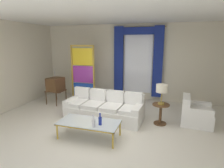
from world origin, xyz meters
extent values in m
plane|color=silver|center=(0.00, 0.00, 0.00)|extent=(16.00, 16.00, 0.00)
cube|color=beige|center=(0.00, 3.06, 1.50)|extent=(8.00, 0.12, 3.00)
cube|color=beige|center=(-3.66, 0.60, 1.50)|extent=(0.12, 7.00, 3.00)
cube|color=white|center=(0.00, 0.80, 3.02)|extent=(8.00, 7.60, 0.04)
cube|color=white|center=(0.37, 2.98, 1.55)|extent=(1.10, 0.02, 2.50)
cylinder|color=gold|center=(0.37, 2.90, 2.86)|extent=(2.00, 0.04, 0.04)
cube|color=navy|center=(-0.40, 2.88, 1.55)|extent=(0.36, 0.12, 2.70)
cube|color=navy|center=(1.14, 2.88, 1.55)|extent=(0.36, 0.12, 2.70)
cube|color=navy|center=(0.37, 2.88, 2.72)|extent=(1.80, 0.10, 0.28)
cube|color=white|center=(-0.26, 0.62, 0.19)|extent=(2.38, 1.06, 0.38)
cube|color=white|center=(-0.24, 0.99, 0.39)|extent=(2.33, 0.36, 0.78)
cube|color=white|center=(0.81, 0.54, 0.28)|extent=(0.26, 0.87, 0.56)
cube|color=white|center=(-1.33, 0.69, 0.28)|extent=(0.26, 0.87, 0.56)
cube|color=white|center=(0.60, 0.51, 0.44)|extent=(0.58, 0.77, 0.12)
cube|color=white|center=(0.63, 0.83, 0.66)|extent=(0.52, 0.18, 0.40)
cube|color=white|center=(0.02, 0.55, 0.44)|extent=(0.58, 0.77, 0.12)
cube|color=white|center=(0.05, 0.87, 0.66)|extent=(0.52, 0.18, 0.40)
cube|color=white|center=(-0.55, 0.59, 0.44)|extent=(0.58, 0.77, 0.12)
cube|color=white|center=(-0.53, 0.91, 0.66)|extent=(0.52, 0.18, 0.40)
cube|color=white|center=(-1.13, 0.63, 0.44)|extent=(0.58, 0.77, 0.12)
cube|color=white|center=(-1.11, 0.95, 0.66)|extent=(0.52, 0.18, 0.40)
cube|color=silver|center=(-0.22, -0.55, 0.40)|extent=(1.48, 0.70, 0.02)
cube|color=gold|center=(-0.22, -0.22, 0.38)|extent=(1.48, 0.04, 0.03)
cube|color=gold|center=(-0.22, -0.88, 0.38)|extent=(1.48, 0.04, 0.03)
cube|color=gold|center=(-0.94, -0.55, 0.38)|extent=(0.04, 0.70, 0.03)
cube|color=gold|center=(0.50, -0.55, 0.38)|extent=(0.04, 0.70, 0.03)
cylinder|color=gold|center=(-0.92, -0.24, 0.19)|extent=(0.04, 0.04, 0.38)
cylinder|color=gold|center=(0.48, -0.24, 0.19)|extent=(0.04, 0.04, 0.38)
cylinder|color=gold|center=(-0.92, -0.86, 0.19)|extent=(0.04, 0.04, 0.38)
cylinder|color=gold|center=(0.48, -0.86, 0.19)|extent=(0.04, 0.04, 0.38)
cylinder|color=silver|center=(0.00, -0.78, 0.51)|extent=(0.08, 0.08, 0.20)
cylinder|color=silver|center=(0.00, -0.78, 0.64)|extent=(0.04, 0.04, 0.06)
sphere|color=silver|center=(0.00, -0.78, 0.69)|extent=(0.05, 0.05, 0.05)
cylinder|color=navy|center=(0.10, -0.63, 0.51)|extent=(0.08, 0.08, 0.19)
cylinder|color=navy|center=(0.10, -0.63, 0.63)|extent=(0.04, 0.04, 0.06)
sphere|color=navy|center=(0.10, -0.63, 0.68)|extent=(0.05, 0.05, 0.05)
cube|color=brown|center=(-2.51, 1.53, 0.50)|extent=(0.62, 0.54, 0.03)
cylinder|color=brown|center=(-2.78, 1.28, 0.25)|extent=(0.04, 0.04, 0.50)
cylinder|color=brown|center=(-2.71, 1.84, 0.25)|extent=(0.04, 0.04, 0.50)
cylinder|color=brown|center=(-2.31, 1.22, 0.25)|extent=(0.04, 0.04, 0.50)
cylinder|color=brown|center=(-2.23, 1.77, 0.25)|extent=(0.04, 0.04, 0.50)
cube|color=brown|center=(-2.51, 1.53, 0.76)|extent=(0.55, 0.62, 0.48)
cube|color=black|center=(-2.74, 1.56, 0.78)|extent=(0.07, 0.39, 0.30)
cylinder|color=gold|center=(-2.75, 1.48, 0.59)|extent=(0.02, 0.04, 0.04)
cylinder|color=gold|center=(-2.73, 1.64, 0.59)|extent=(0.02, 0.04, 0.04)
cylinder|color=silver|center=(-2.51, 1.53, 1.18)|extent=(0.03, 0.13, 0.34)
cylinder|color=silver|center=(-2.51, 1.53, 1.18)|extent=(0.03, 0.13, 0.34)
cube|color=white|center=(2.41, 1.06, 0.20)|extent=(0.86, 0.86, 0.40)
cube|color=white|center=(2.41, 1.06, 0.45)|extent=(0.74, 0.74, 0.10)
cube|color=white|center=(2.09, 1.08, 0.40)|extent=(0.26, 0.81, 0.80)
cube|color=white|center=(2.44, 1.38, 0.29)|extent=(0.75, 0.24, 0.58)
cube|color=white|center=(2.39, 0.74, 0.29)|extent=(0.75, 0.24, 0.58)
cube|color=gold|center=(-2.02, 1.98, 1.10)|extent=(0.05, 0.05, 2.20)
cube|color=gold|center=(-1.12, 1.98, 1.10)|extent=(0.05, 0.05, 2.20)
cube|color=gold|center=(-1.57, 1.98, 2.17)|extent=(0.90, 0.05, 0.06)
cube|color=gold|center=(-1.57, 1.98, 0.05)|extent=(0.90, 0.05, 0.10)
cube|color=#1E47B7|center=(-1.57, 1.98, 0.43)|extent=(0.82, 0.02, 0.64)
cube|color=purple|center=(-1.57, 1.98, 1.10)|extent=(0.82, 0.02, 0.64)
cube|color=yellow|center=(-1.57, 1.98, 1.77)|extent=(0.82, 0.02, 0.64)
cylinder|color=beige|center=(-1.10, 1.66, 0.03)|extent=(0.16, 0.16, 0.06)
ellipsoid|color=navy|center=(-1.10, 1.66, 0.14)|extent=(0.18, 0.32, 0.20)
sphere|color=navy|center=(-1.10, 1.80, 0.25)|extent=(0.09, 0.09, 0.09)
cone|color=gold|center=(-1.10, 1.86, 0.25)|extent=(0.02, 0.04, 0.02)
cone|color=#2B674B|center=(-1.10, 1.48, 0.24)|extent=(0.44, 0.40, 0.50)
cylinder|color=brown|center=(1.41, 0.77, 0.58)|extent=(0.48, 0.48, 0.03)
cylinder|color=brown|center=(1.41, 0.77, 0.29)|extent=(0.08, 0.08, 0.55)
cylinder|color=brown|center=(1.41, 0.77, 0.01)|extent=(0.36, 0.36, 0.03)
cylinder|color=#B29338|center=(1.41, 0.77, 0.61)|extent=(0.18, 0.18, 0.04)
cylinder|color=#B29338|center=(1.41, 0.77, 0.81)|extent=(0.03, 0.03, 0.36)
cylinder|color=beige|center=(1.41, 0.77, 1.05)|extent=(0.32, 0.32, 0.22)
camera|label=1|loc=(1.56, -4.44, 2.30)|focal=30.09mm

